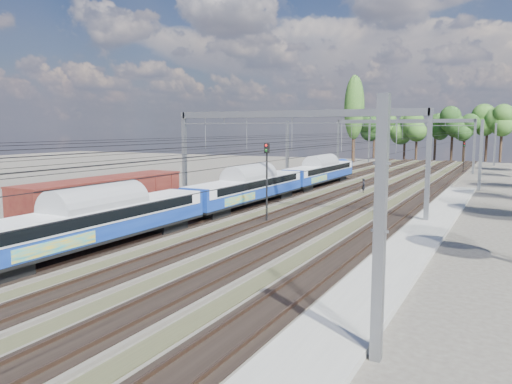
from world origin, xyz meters
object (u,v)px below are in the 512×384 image
at_px(emu_train, 248,183).
at_px(worker, 364,186).
at_px(freight_boxcar, 105,200).
at_px(signal_near, 267,173).
at_px(signal_far, 464,154).

bearing_deg(emu_train, worker, 67.98).
height_order(emu_train, freight_boxcar, emu_train).
distance_m(worker, signal_near, 22.13).
height_order(worker, signal_far, signal_far).
height_order(emu_train, worker, emu_train).
xyz_separation_m(emu_train, signal_far, (14.40, 49.00, 0.85)).
distance_m(freight_boxcar, signal_near, 12.33).
xyz_separation_m(emu_train, worker, (6.56, 16.22, -1.51)).
distance_m(emu_train, worker, 17.56).
distance_m(freight_boxcar, signal_far, 65.38).
distance_m(emu_train, freight_boxcar, 14.31).
relative_size(worker, signal_far, 0.33).
relative_size(freight_boxcar, worker, 8.54).
bearing_deg(worker, signal_far, -30.16).
relative_size(worker, signal_near, 0.27).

